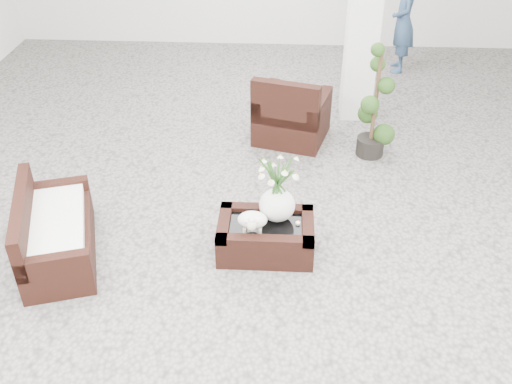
# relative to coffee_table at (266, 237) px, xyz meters

# --- Properties ---
(ground) EXTENTS (11.00, 11.00, 0.00)m
(ground) POSITION_rel_coffee_table_xyz_m (-0.10, 0.18, -0.16)
(ground) COLOR gray
(ground) RESTS_ON ground
(coffee_table) EXTENTS (0.90, 0.60, 0.31)m
(coffee_table) POSITION_rel_coffee_table_xyz_m (0.00, 0.00, 0.00)
(coffee_table) COLOR black
(coffee_table) RESTS_ON ground
(sheep_figurine) EXTENTS (0.28, 0.23, 0.21)m
(sheep_figurine) POSITION_rel_coffee_table_xyz_m (-0.12, -0.10, 0.26)
(sheep_figurine) COLOR white
(sheep_figurine) RESTS_ON coffee_table
(planter_narcissus) EXTENTS (0.44, 0.44, 0.80)m
(planter_narcissus) POSITION_rel_coffee_table_xyz_m (0.10, 0.10, 0.56)
(planter_narcissus) COLOR white
(planter_narcissus) RESTS_ON coffee_table
(tealight) EXTENTS (0.04, 0.04, 0.03)m
(tealight) POSITION_rel_coffee_table_xyz_m (0.30, 0.02, 0.17)
(tealight) COLOR white
(tealight) RESTS_ON coffee_table
(armchair) EXTENTS (1.02, 0.99, 0.89)m
(armchair) POSITION_rel_coffee_table_xyz_m (0.24, 2.27, 0.29)
(armchair) COLOR black
(armchair) RESTS_ON ground
(loveseat) EXTENTS (0.97, 1.41, 0.69)m
(loveseat) POSITION_rel_coffee_table_xyz_m (-1.94, -0.17, 0.19)
(loveseat) COLOR black
(loveseat) RESTS_ON ground
(topiary) EXTENTS (0.37, 0.37, 1.39)m
(topiary) POSITION_rel_coffee_table_xyz_m (1.20, 1.90, 0.54)
(topiary) COLOR #203C13
(topiary) RESTS_ON ground
(shopper) EXTENTS (0.41, 0.59, 1.56)m
(shopper) POSITION_rel_coffee_table_xyz_m (1.93, 4.62, 0.62)
(shopper) COLOR #2F4969
(shopper) RESTS_ON ground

